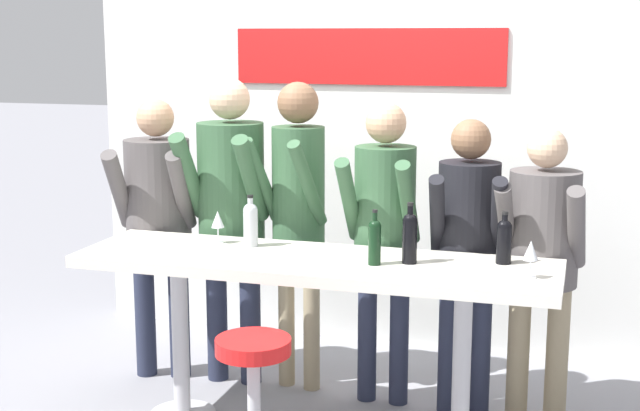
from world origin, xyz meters
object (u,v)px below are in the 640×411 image
at_px(person_far_left, 158,209).
at_px(person_center, 384,219).
at_px(bar_stool, 254,391).
at_px(wine_bottle_1, 504,239).
at_px(person_right, 543,245).
at_px(wine_glass_0, 218,220).
at_px(person_center_left, 298,198).
at_px(wine_bottle_2, 251,222).
at_px(wine_glass_1, 531,252).
at_px(person_left, 231,198).
at_px(person_center_right, 468,234).
at_px(wine_bottle_0, 375,240).
at_px(wine_bottle_3, 410,236).
at_px(tasting_table, 314,283).

bearing_deg(person_far_left, person_center, -11.40).
distance_m(bar_stool, wine_bottle_1, 1.42).
xyz_separation_m(bar_stool, person_right, (1.18, 1.15, 0.50)).
bearing_deg(wine_glass_0, wine_bottle_1, 0.03).
bearing_deg(wine_glass_0, person_right, 11.70).
bearing_deg(person_center_left, wine_bottle_2, -95.59).
bearing_deg(wine_bottle_2, person_right, 13.86).
bearing_deg(wine_glass_1, person_left, 159.93).
relative_size(person_left, person_center_right, 1.12).
bearing_deg(person_right, bar_stool, -132.01).
distance_m(wine_glass_0, wine_glass_1, 1.68).
bearing_deg(wine_bottle_0, wine_bottle_1, 19.04).
relative_size(person_center_left, wine_bottle_1, 6.96).
distance_m(person_center_left, wine_bottle_3, 0.94).
bearing_deg(wine_bottle_2, wine_glass_0, 174.70).
height_order(person_far_left, wine_bottle_3, person_far_left).
bearing_deg(tasting_table, person_center, 64.96).
bearing_deg(bar_stool, person_right, 44.32).
relative_size(tasting_table, wine_bottle_1, 9.43).
height_order(person_far_left, person_left, person_left).
xyz_separation_m(person_far_left, wine_glass_0, (0.54, -0.36, 0.03)).
bearing_deg(person_left, wine_bottle_2, -56.93).
bearing_deg(tasting_table, wine_glass_1, -4.21).
relative_size(person_center_right, wine_glass_0, 9.17).
height_order(bar_stool, wine_glass_1, wine_glass_1).
bearing_deg(person_left, bar_stool, -64.92).
xyz_separation_m(person_center_right, wine_bottle_3, (-0.22, -0.47, 0.08)).
relative_size(person_center, wine_bottle_1, 6.57).
bearing_deg(wine_bottle_0, wine_bottle_3, 26.39).
relative_size(person_center_left, wine_glass_1, 10.16).
relative_size(person_center_left, wine_glass_0, 10.16).
bearing_deg(tasting_table, wine_glass_0, 164.72).
distance_m(wine_bottle_1, wine_bottle_2, 1.32).
relative_size(bar_stool, person_far_left, 0.43).
height_order(person_center_right, wine_glass_0, person_center_right).
xyz_separation_m(wine_bottle_3, wine_glass_0, (-1.07, 0.13, -0.01)).
xyz_separation_m(person_left, person_right, (1.77, -0.05, -0.15)).
relative_size(person_left, person_center, 1.07).
bearing_deg(wine_glass_1, person_right, 87.58).
relative_size(wine_bottle_1, wine_glass_0, 1.46).
relative_size(wine_bottle_3, wine_glass_1, 1.71).
distance_m(person_center, wine_glass_1, 1.02).
height_order(person_right, wine_glass_1, person_right).
bearing_deg(person_right, person_far_left, -176.55).
bearing_deg(person_center_right, wine_bottle_3, -121.15).
xyz_separation_m(wine_glass_0, wine_glass_1, (1.66, -0.24, 0.00)).
bearing_deg(person_center_right, bar_stool, -130.39).
distance_m(bar_stool, person_far_left, 1.66).
bearing_deg(tasting_table, person_center_left, 115.64).
relative_size(person_right, wine_bottle_0, 5.80).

